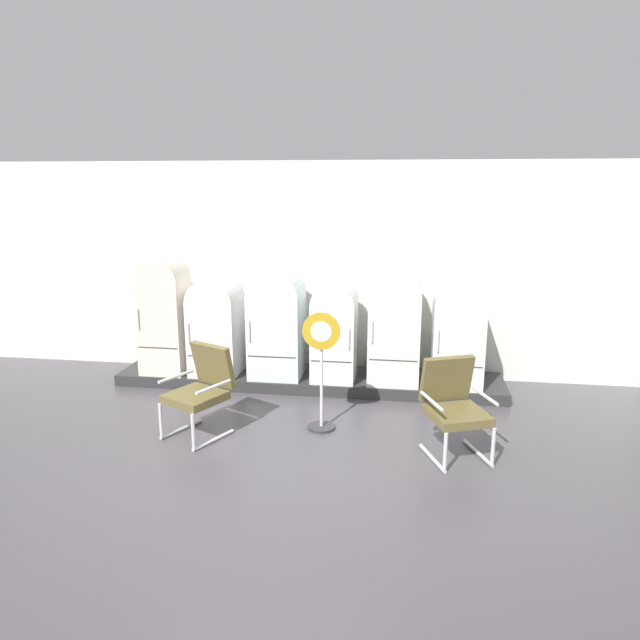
% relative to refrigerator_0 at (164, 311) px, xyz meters
% --- Properties ---
extents(ground, '(12.00, 10.00, 0.05)m').
position_rel_refrigerator_0_xyz_m(ground, '(2.04, -2.88, -1.06)').
color(ground, '#474449').
extents(back_wall, '(11.76, 0.12, 3.10)m').
position_rel_refrigerator_0_xyz_m(back_wall, '(2.04, 0.78, 0.53)').
color(back_wall, silver).
rests_on(back_wall, ground).
extents(display_plinth, '(5.40, 0.95, 0.15)m').
position_rel_refrigerator_0_xyz_m(display_plinth, '(2.04, 0.14, -0.95)').
color(display_plinth, '#2D2E2F').
rests_on(display_plinth, ground).
extents(refrigerator_0, '(0.62, 0.61, 1.65)m').
position_rel_refrigerator_0_xyz_m(refrigerator_0, '(0.00, 0.00, 0.00)').
color(refrigerator_0, silver).
rests_on(refrigerator_0, display_plinth).
extents(refrigerator_1, '(0.66, 0.71, 1.38)m').
position_rel_refrigerator_0_xyz_m(refrigerator_1, '(0.73, 0.05, -0.15)').
color(refrigerator_1, white).
rests_on(refrigerator_1, display_plinth).
extents(refrigerator_2, '(0.71, 0.71, 1.51)m').
position_rel_refrigerator_0_xyz_m(refrigerator_2, '(1.61, 0.05, -0.08)').
color(refrigerator_2, silver).
rests_on(refrigerator_2, display_plinth).
extents(refrigerator_3, '(0.59, 0.70, 1.36)m').
position_rel_refrigerator_0_xyz_m(refrigerator_3, '(2.41, 0.04, -0.16)').
color(refrigerator_3, white).
rests_on(refrigerator_3, display_plinth).
extents(refrigerator_4, '(0.68, 0.70, 1.57)m').
position_rel_refrigerator_0_xyz_m(refrigerator_4, '(3.22, 0.05, -0.04)').
color(refrigerator_4, silver).
rests_on(refrigerator_4, display_plinth).
extents(refrigerator_5, '(0.66, 0.68, 1.42)m').
position_rel_refrigerator_0_xyz_m(refrigerator_5, '(4.06, 0.03, -0.13)').
color(refrigerator_5, white).
rests_on(refrigerator_5, display_plinth).
extents(armchair_left, '(0.82, 0.87, 1.02)m').
position_rel_refrigerator_0_xyz_m(armchair_left, '(1.12, -1.65, -0.47)').
color(armchair_left, silver).
rests_on(armchair_left, ground).
extents(armchair_right, '(0.79, 0.85, 1.02)m').
position_rel_refrigerator_0_xyz_m(armchair_right, '(3.89, -1.75, -0.47)').
color(armchair_right, silver).
rests_on(armchair_right, ground).
extents(sign_stand, '(0.43, 0.32, 1.40)m').
position_rel_refrigerator_0_xyz_m(sign_stand, '(2.43, -1.34, -0.37)').
color(sign_stand, '#2D2D30').
rests_on(sign_stand, ground).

